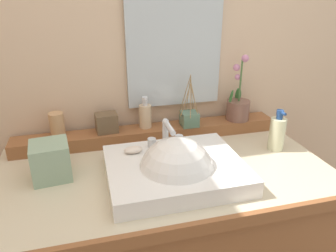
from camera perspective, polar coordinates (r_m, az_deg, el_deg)
wall_back at (r=1.50m, az=-4.99°, el=16.00°), size 3.18×0.20×2.64m
back_ledge at (r=1.45m, az=-3.21°, el=-1.32°), size 1.18×0.11×0.06m
sink_basin at (r=1.15m, az=1.41°, el=-8.32°), size 0.48×0.39×0.29m
soap_bar at (r=1.21m, az=-6.20°, el=-4.24°), size 0.07×0.04×0.02m
potted_plant at (r=1.54m, az=12.37°, el=3.52°), size 0.11×0.11×0.31m
soap_dispenser at (r=1.42m, az=-4.06°, el=1.93°), size 0.05×0.06×0.14m
tumbler_cup at (r=1.41m, az=-19.14°, el=0.25°), size 0.06×0.06×0.10m
reed_diffuser at (r=1.44m, az=3.82°, el=1.40°), size 0.08×0.09×0.24m
trinket_box at (r=1.40m, az=-10.88°, el=0.57°), size 0.10×0.08×0.08m
lotion_bottle at (r=1.41m, az=18.86°, el=-1.19°), size 0.07×0.07×0.18m
tissue_box at (r=1.22m, az=-20.15°, el=-5.80°), size 0.14×0.14×0.13m
mirror at (r=1.42m, az=1.17°, el=15.16°), size 0.42×0.02×0.58m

